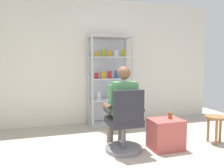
# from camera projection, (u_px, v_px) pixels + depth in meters

# --- Properties ---
(back_wall) EXTENTS (6.00, 0.10, 2.70)m
(back_wall) POSITION_uv_depth(u_px,v_px,m) (89.00, 62.00, 4.90)
(back_wall) COLOR silver
(back_wall) RESTS_ON ground
(display_cabinet_main) EXTENTS (0.90, 0.45, 1.90)m
(display_cabinet_main) POSITION_uv_depth(u_px,v_px,m) (109.00, 80.00, 4.83)
(display_cabinet_main) COLOR #B7B7BC
(display_cabinet_main) RESTS_ON ground
(office_chair) EXTENTS (0.56, 0.56, 0.96)m
(office_chair) POSITION_uv_depth(u_px,v_px,m) (125.00, 126.00, 3.34)
(office_chair) COLOR slate
(office_chair) RESTS_ON ground
(seated_shopkeeper) EXTENTS (0.49, 0.57, 1.29)m
(seated_shopkeeper) POSITION_uv_depth(u_px,v_px,m) (121.00, 103.00, 3.46)
(seated_shopkeeper) COLOR slate
(seated_shopkeeper) RESTS_ON ground
(storage_crate) EXTENTS (0.49, 0.39, 0.47)m
(storage_crate) POSITION_uv_depth(u_px,v_px,m) (166.00, 134.00, 3.48)
(storage_crate) COLOR #B24C47
(storage_crate) RESTS_ON ground
(tea_glass) EXTENTS (0.06, 0.06, 0.10)m
(tea_glass) POSITION_uv_depth(u_px,v_px,m) (170.00, 116.00, 3.49)
(tea_glass) COLOR brown
(tea_glass) RESTS_ON storage_crate
(wooden_stool) EXTENTS (0.32, 0.32, 0.46)m
(wooden_stool) POSITION_uv_depth(u_px,v_px,m) (215.00, 122.00, 3.72)
(wooden_stool) COLOR olive
(wooden_stool) RESTS_ON ground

